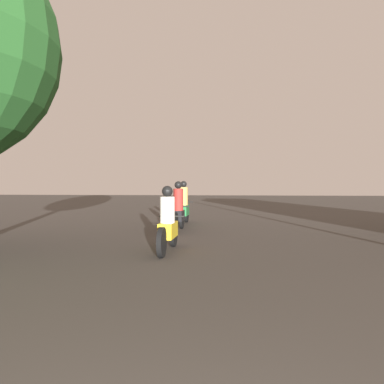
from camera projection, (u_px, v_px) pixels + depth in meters
The scene contains 3 objects.
motorcycle_yellow at pixel (168, 225), 8.26m from camera, with size 0.60×2.05×1.46m.
motorcycle_black at pixel (179, 211), 12.11m from camera, with size 0.60×2.04×1.61m.
motorcycle_green at pixel (184, 207), 14.31m from camera, with size 0.60×2.15×1.65m.
Camera 1 is at (0.21, -0.37, 1.45)m, focal length 35.00 mm.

